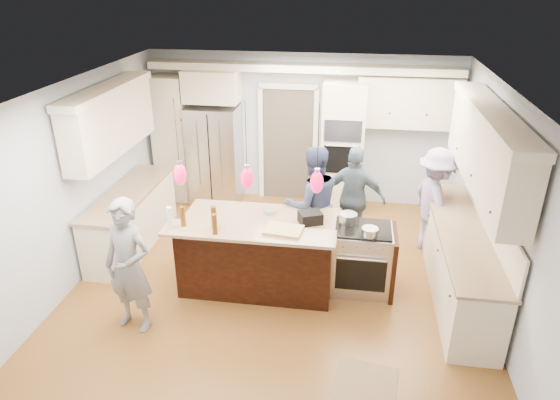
% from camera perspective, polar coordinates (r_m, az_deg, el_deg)
% --- Properties ---
extents(ground_plane, '(6.00, 6.00, 0.00)m').
position_cam_1_polar(ground_plane, '(6.99, -0.44, -9.79)').
color(ground_plane, brown).
rests_on(ground_plane, ground).
extents(room_shell, '(5.54, 6.04, 2.72)m').
position_cam_1_polar(room_shell, '(6.14, -0.49, 4.31)').
color(room_shell, '#B2BCC6').
rests_on(room_shell, ground).
extents(refrigerator, '(0.90, 0.70, 1.80)m').
position_cam_1_polar(refrigerator, '(9.21, -7.44, 5.11)').
color(refrigerator, '#B7B7BC').
rests_on(refrigerator, ground).
extents(oven_column, '(0.72, 0.69, 2.30)m').
position_cam_1_polar(oven_column, '(8.81, 7.15, 5.95)').
color(oven_column, beige).
rests_on(oven_column, ground).
extents(back_upper_cabinets, '(5.30, 0.61, 2.54)m').
position_cam_1_polar(back_upper_cabinets, '(8.91, -2.44, 9.82)').
color(back_upper_cabinets, beige).
rests_on(back_upper_cabinets, ground).
extents(right_counter_run, '(0.64, 3.10, 2.51)m').
position_cam_1_polar(right_counter_run, '(6.83, 20.69, -2.20)').
color(right_counter_run, beige).
rests_on(right_counter_run, ground).
extents(left_cabinets, '(0.64, 2.30, 2.51)m').
position_cam_1_polar(left_cabinets, '(7.86, -17.39, 1.86)').
color(left_cabinets, beige).
rests_on(left_cabinets, ground).
extents(kitchen_island, '(2.10, 1.46, 1.12)m').
position_cam_1_polar(kitchen_island, '(6.83, -2.41, -5.91)').
color(kitchen_island, black).
rests_on(kitchen_island, ground).
extents(island_range, '(0.82, 0.71, 0.92)m').
position_cam_1_polar(island_range, '(6.81, 9.50, -6.63)').
color(island_range, '#B7B7BC').
rests_on(island_range, ground).
extents(pendant_lights, '(1.75, 0.15, 1.03)m').
position_cam_1_polar(pendant_lights, '(5.73, -3.78, 2.53)').
color(pendant_lights, black).
rests_on(pendant_lights, ground).
extents(person_bar_end, '(0.69, 0.53, 1.68)m').
position_cam_1_polar(person_bar_end, '(6.10, -16.90, -7.26)').
color(person_bar_end, slate).
rests_on(person_bar_end, ground).
extents(person_far_left, '(1.05, 0.95, 1.76)m').
position_cam_1_polar(person_far_left, '(7.24, 3.73, -0.50)').
color(person_far_left, navy).
rests_on(person_far_left, ground).
extents(person_far_right, '(1.00, 0.56, 1.62)m').
position_cam_1_polar(person_far_right, '(7.69, 8.50, 0.25)').
color(person_far_right, slate).
rests_on(person_far_right, ground).
extents(person_range_side, '(0.92, 1.21, 1.66)m').
position_cam_1_polar(person_range_side, '(7.76, 17.31, -0.24)').
color(person_range_side, '#8F7DA9').
rests_on(person_range_side, ground).
extents(floor_rug, '(0.79, 1.04, 0.01)m').
position_cam_1_polar(floor_rug, '(5.56, 9.41, -21.07)').
color(floor_rug, '#866649').
rests_on(floor_rug, ground).
extents(water_bottle, '(0.08, 0.08, 0.28)m').
position_cam_1_polar(water_bottle, '(6.13, -12.48, -2.02)').
color(water_bottle, silver).
rests_on(water_bottle, kitchen_island).
extents(beer_bottle_a, '(0.07, 0.07, 0.26)m').
position_cam_1_polar(beer_bottle_a, '(6.17, -11.05, -1.84)').
color(beer_bottle_a, '#4E2E0D').
rests_on(beer_bottle_a, kitchen_island).
extents(beer_bottle_b, '(0.07, 0.07, 0.26)m').
position_cam_1_polar(beer_bottle_b, '(5.93, -7.48, -2.75)').
color(beer_bottle_b, '#4E2E0D').
rests_on(beer_bottle_b, kitchen_island).
extents(beer_bottle_c, '(0.08, 0.08, 0.27)m').
position_cam_1_polar(beer_bottle_c, '(6.08, -7.58, -1.92)').
color(beer_bottle_c, '#4E2E0D').
rests_on(beer_bottle_c, kitchen_island).
extents(drink_can, '(0.08, 0.08, 0.13)m').
position_cam_1_polar(drink_can, '(6.05, -7.47, -2.84)').
color(drink_can, '#B7B7BC').
rests_on(drink_can, kitchen_island).
extents(cutting_board, '(0.48, 0.37, 0.03)m').
position_cam_1_polar(cutting_board, '(5.98, 0.40, -3.45)').
color(cutting_board, tan).
rests_on(cutting_board, kitchen_island).
extents(pot_large, '(0.24, 0.24, 0.14)m').
position_cam_1_polar(pot_large, '(6.64, 7.79, -2.10)').
color(pot_large, '#B7B7BC').
rests_on(pot_large, island_range).
extents(pot_small, '(0.21, 0.21, 0.10)m').
position_cam_1_polar(pot_small, '(6.39, 10.23, -3.60)').
color(pot_small, '#B7B7BC').
rests_on(pot_small, island_range).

